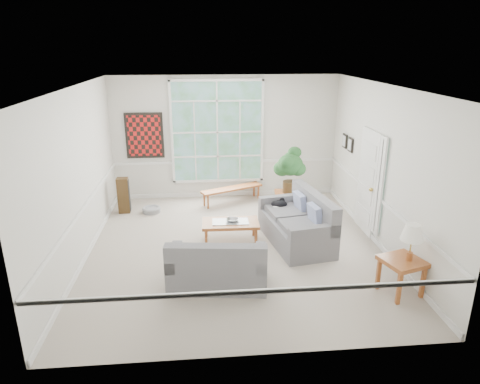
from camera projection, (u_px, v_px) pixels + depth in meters
name	position (u px, v px, depth m)	size (l,w,h in m)	color
floor	(236.00, 248.00, 8.15)	(5.50, 6.00, 0.01)	#A79B8C
ceiling	(235.00, 86.00, 7.17)	(5.50, 6.00, 0.02)	white
wall_back	(226.00, 138.00, 10.49)	(5.50, 0.02, 3.00)	silver
wall_front	(257.00, 247.00, 4.84)	(5.50, 0.02, 3.00)	silver
wall_left	(78.00, 176.00, 7.43)	(0.02, 6.00, 3.00)	silver
wall_right	(384.00, 168.00, 7.90)	(0.02, 6.00, 3.00)	silver
window_back	(217.00, 132.00, 10.38)	(2.30, 0.08, 2.40)	white
entry_door	(367.00, 182.00, 8.61)	(0.08, 0.90, 2.10)	white
door_sidelight	(380.00, 187.00, 7.98)	(0.08, 0.26, 1.90)	white
wall_art	(144.00, 136.00, 10.24)	(0.90, 0.06, 1.10)	maroon
wall_frame_near	(350.00, 145.00, 9.53)	(0.04, 0.26, 0.32)	black
wall_frame_far	(344.00, 141.00, 9.90)	(0.04, 0.26, 0.32)	black
loveseat_right	(296.00, 219.00, 8.21)	(0.94, 1.82, 0.99)	slate
loveseat_front	(217.00, 261.00, 6.77)	(1.55, 0.80, 0.84)	slate
coffee_table	(231.00, 231.00, 8.36)	(1.09, 0.60, 0.41)	#9C5125
pewter_bowl	(232.00, 220.00, 8.31)	(0.29, 0.29, 0.07)	gray
window_bench	(232.00, 195.00, 10.45)	(1.57, 0.31, 0.37)	#9C5125
end_table	(286.00, 202.00, 9.76)	(0.50, 0.50, 0.50)	#9C5125
houseplant	(290.00, 170.00, 9.50)	(0.61, 0.61, 1.05)	#225124
side_table	(400.00, 276.00, 6.57)	(0.57, 0.57, 0.58)	#9C5125
table_lamp	(411.00, 243.00, 6.36)	(0.34, 0.34, 0.58)	silver
pet_bed	(151.00, 210.00, 9.85)	(0.42, 0.42, 0.13)	gray
floor_speaker	(124.00, 195.00, 9.73)	(0.26, 0.20, 0.82)	#3E2A13
cat	(279.00, 204.00, 8.74)	(0.34, 0.24, 0.16)	black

